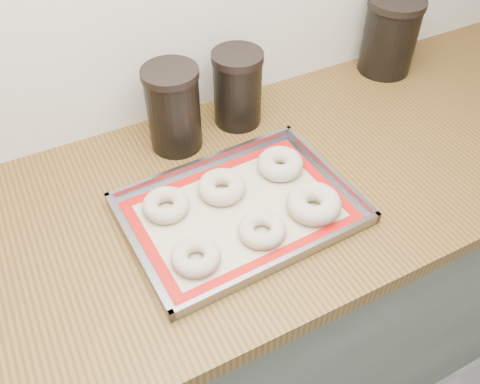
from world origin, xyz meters
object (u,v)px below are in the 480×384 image
bagel_back_right (280,164)px  canister_right (390,36)px  baking_tray (240,210)px  canister_mid (238,88)px  bagel_back_mid (222,187)px  bagel_front_right (314,204)px  bagel_front_mid (262,230)px  bagel_front_left (196,257)px  bagel_back_left (166,205)px  canister_left (174,109)px

bagel_back_right → canister_right: size_ratio=0.50×
baking_tray → canister_right: (0.61, 0.30, 0.10)m
canister_mid → bagel_back_mid: bearing=-124.5°
bagel_front_right → bagel_back_right: bagel_front_right is taller
bagel_front_right → canister_right: size_ratio=0.55×
bagel_front_mid → canister_right: 0.72m
bagel_front_right → canister_right: (0.48, 0.37, 0.08)m
baking_tray → bagel_front_left: 0.15m
baking_tray → bagel_front_left: size_ratio=5.08×
bagel_back_left → canister_right: (0.75, 0.23, 0.08)m
bagel_back_left → canister_left: canister_left is taller
bagel_back_left → canister_left: bearing=61.9°
bagel_back_left → bagel_back_right: bearing=-0.4°
bagel_back_mid → canister_right: (0.62, 0.24, 0.08)m
bagel_front_left → bagel_back_right: bearing=28.7°
bagel_front_right → canister_mid: size_ratio=0.60×
bagel_front_right → canister_left: bearing=116.0°
bagel_front_mid → canister_mid: size_ratio=0.51×
bagel_front_right → canister_left: 0.38m
canister_left → canister_right: 0.64m
bagel_front_left → canister_right: size_ratio=0.46×
bagel_back_right → canister_mid: canister_mid is taller
bagel_front_right → canister_left: (-0.16, 0.33, 0.08)m
baking_tray → bagel_back_left: size_ratio=4.93×
bagel_back_right → bagel_front_mid: bearing=-131.1°
bagel_back_mid → bagel_back_right: (0.15, 0.01, 0.00)m
canister_left → canister_mid: 0.17m
bagel_front_left → bagel_front_right: bagel_front_right is taller
bagel_back_mid → bagel_back_left: bearing=176.9°
canister_mid → canister_right: canister_right is taller
bagel_front_left → canister_mid: bearing=52.9°
baking_tray → bagel_front_mid: (0.01, -0.08, 0.01)m
bagel_front_mid → bagel_front_right: (0.12, 0.01, 0.00)m
bagel_back_left → bagel_back_right: bagel_back_right is taller
bagel_front_left → bagel_front_mid: bearing=0.4°
bagel_front_right → bagel_back_left: size_ratio=1.17×
bagel_back_mid → canister_right: size_ratio=0.50×
baking_tray → canister_right: size_ratio=2.33×
bagel_back_right → bagel_back_left: bearing=179.6°
bagel_front_left → bagel_back_right: (0.27, 0.15, 0.00)m
baking_tray → bagel_front_left: bagel_front_left is taller
bagel_front_left → bagel_front_mid: 0.14m
bagel_front_left → bagel_front_right: bearing=2.2°
bagel_front_right → bagel_front_mid: bearing=-175.9°
bagel_back_right → canister_left: canister_left is taller
bagel_front_left → bagel_back_left: 0.15m
canister_left → bagel_back_mid: bearing=-84.5°
bagel_back_right → baking_tray: bearing=-153.0°
bagel_front_mid → canister_mid: (0.13, 0.36, 0.07)m
bagel_front_mid → canister_left: 0.35m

